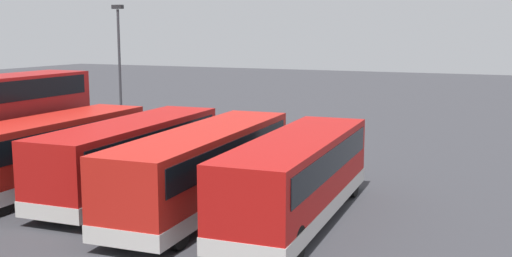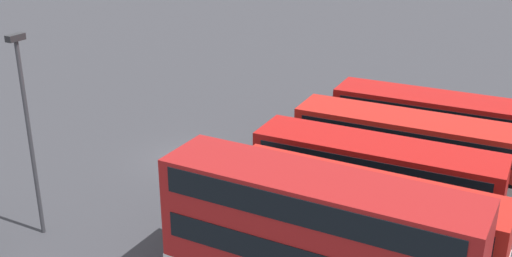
% 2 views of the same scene
% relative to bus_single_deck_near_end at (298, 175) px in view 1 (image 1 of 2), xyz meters
% --- Properties ---
extents(ground_plane, '(140.00, 140.00, 0.00)m').
position_rel_bus_single_deck_near_end_xyz_m(ground_plane, '(7.33, -10.50, -1.62)').
color(ground_plane, '#38383D').
extents(bus_single_deck_near_end, '(3.19, 10.59, 2.95)m').
position_rel_bus_single_deck_near_end_xyz_m(bus_single_deck_near_end, '(0.00, 0.00, 0.00)').
color(bus_single_deck_near_end, '#B71411').
rests_on(bus_single_deck_near_end, ground).
extents(bus_single_deck_second, '(3.26, 11.51, 2.95)m').
position_rel_bus_single_deck_near_end_xyz_m(bus_single_deck_second, '(3.66, -0.01, 0.00)').
color(bus_single_deck_second, red).
rests_on(bus_single_deck_second, ground).
extents(bus_single_deck_third, '(3.16, 10.64, 2.95)m').
position_rel_bus_single_deck_near_end_xyz_m(bus_single_deck_third, '(7.38, -0.68, 0.00)').
color(bus_single_deck_third, '#B71411').
rests_on(bus_single_deck_third, ground).
extents(bus_single_deck_fourth, '(2.82, 10.51, 2.95)m').
position_rel_bus_single_deck_near_end_xyz_m(bus_single_deck_fourth, '(11.08, 0.08, -0.00)').
color(bus_single_deck_fourth, red).
rests_on(bus_single_deck_fourth, ground).
extents(car_hatchback_silver, '(4.10, 4.51, 1.43)m').
position_rel_bus_single_deck_near_end_xyz_m(car_hatchback_silver, '(18.94, -14.08, -0.92)').
color(car_hatchback_silver, black).
rests_on(car_hatchback_silver, ground).
extents(lamp_post_tall, '(0.70, 0.30, 8.11)m').
position_rel_bus_single_deck_near_end_xyz_m(lamp_post_tall, '(15.99, -11.52, 3.12)').
color(lamp_post_tall, '#38383D').
rests_on(lamp_post_tall, ground).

